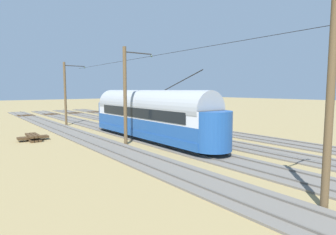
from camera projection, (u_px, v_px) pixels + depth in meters
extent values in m
plane|color=#937F51|center=(167.00, 138.00, 25.10)|extent=(220.00, 220.00, 0.00)
cube|color=#666059|center=(214.00, 131.00, 28.76)|extent=(2.80, 80.00, 0.10)
cube|color=#59544C|center=(209.00, 131.00, 28.32)|extent=(0.07, 80.00, 0.08)
cube|color=#59544C|center=(219.00, 130.00, 29.18)|extent=(0.07, 80.00, 0.08)
cube|color=#47331E|center=(93.00, 111.00, 54.06)|extent=(2.50, 0.24, 0.08)
cube|color=#47331E|center=(94.00, 112.00, 53.54)|extent=(2.50, 0.24, 0.08)
cube|color=#47331E|center=(96.00, 112.00, 53.03)|extent=(2.50, 0.24, 0.08)
cube|color=#47331E|center=(97.00, 112.00, 52.52)|extent=(2.50, 0.24, 0.08)
cube|color=#47331E|center=(98.00, 112.00, 52.00)|extent=(2.50, 0.24, 0.08)
cube|color=#666059|center=(184.00, 135.00, 26.31)|extent=(2.80, 80.00, 0.10)
cube|color=#59544C|center=(178.00, 135.00, 25.87)|extent=(0.07, 80.00, 0.08)
cube|color=#59544C|center=(190.00, 133.00, 26.74)|extent=(0.07, 80.00, 0.08)
cube|color=#47331E|center=(72.00, 113.00, 51.61)|extent=(2.50, 0.24, 0.08)
cube|color=#47331E|center=(73.00, 113.00, 51.10)|extent=(2.50, 0.24, 0.08)
cube|color=#47331E|center=(75.00, 113.00, 50.59)|extent=(2.50, 0.24, 0.08)
cube|color=#47331E|center=(76.00, 113.00, 50.07)|extent=(2.50, 0.24, 0.08)
cube|color=#47331E|center=(77.00, 113.00, 49.56)|extent=(2.50, 0.24, 0.08)
cube|color=#666059|center=(149.00, 140.00, 23.87)|extent=(2.80, 80.00, 0.10)
cube|color=#59544C|center=(142.00, 139.00, 23.43)|extent=(0.07, 80.00, 0.08)
cube|color=#59544C|center=(156.00, 138.00, 24.29)|extent=(0.07, 80.00, 0.08)
cube|color=#47331E|center=(49.00, 114.00, 49.17)|extent=(2.50, 0.24, 0.08)
cube|color=#47331E|center=(50.00, 114.00, 48.66)|extent=(2.50, 0.24, 0.08)
cube|color=#47331E|center=(51.00, 114.00, 48.14)|extent=(2.50, 0.24, 0.08)
cube|color=#47331E|center=(52.00, 114.00, 47.63)|extent=(2.50, 0.24, 0.08)
cube|color=#47331E|center=(53.00, 115.00, 47.11)|extent=(2.50, 0.24, 0.08)
cube|color=#666059|center=(105.00, 145.00, 21.43)|extent=(2.80, 80.00, 0.10)
cube|color=#59544C|center=(96.00, 145.00, 20.98)|extent=(0.07, 80.00, 0.08)
cube|color=#59544C|center=(113.00, 143.00, 21.85)|extent=(0.07, 80.00, 0.08)
cube|color=#47331E|center=(24.00, 115.00, 46.73)|extent=(2.50, 0.24, 0.08)
cube|color=#47331E|center=(25.00, 115.00, 46.21)|extent=(2.50, 0.24, 0.08)
cube|color=#47331E|center=(26.00, 115.00, 45.70)|extent=(2.50, 0.24, 0.08)
cube|color=#47331E|center=(26.00, 116.00, 45.18)|extent=(2.50, 0.24, 0.08)
cube|color=#47331E|center=(27.00, 116.00, 44.67)|extent=(2.50, 0.24, 0.08)
cube|color=#1E4C93|center=(149.00, 132.00, 23.71)|extent=(2.65, 14.75, 0.55)
cube|color=#1E4C93|center=(149.00, 124.00, 23.63)|extent=(2.55, 14.75, 0.95)
cube|color=silver|center=(149.00, 112.00, 23.53)|extent=(2.55, 14.75, 1.05)
cylinder|color=#999EA3|center=(149.00, 106.00, 23.48)|extent=(2.65, 14.46, 2.65)
cylinder|color=#1E4C93|center=(111.00, 115.00, 29.40)|extent=(2.55, 2.55, 2.55)
cylinder|color=#1E4C93|center=(212.00, 131.00, 17.81)|extent=(2.55, 2.55, 2.55)
cube|color=black|center=(106.00, 105.00, 30.20)|extent=(1.63, 0.08, 0.36)
cube|color=black|center=(106.00, 107.00, 30.26)|extent=(1.73, 0.06, 0.80)
cube|color=black|center=(162.00, 111.00, 24.31)|extent=(0.04, 12.39, 0.80)
cube|color=black|center=(136.00, 113.00, 22.75)|extent=(0.04, 12.39, 0.80)
cylinder|color=silver|center=(106.00, 116.00, 30.42)|extent=(0.24, 0.06, 0.24)
cube|color=gray|center=(107.00, 124.00, 30.46)|extent=(1.94, 0.12, 0.20)
cylinder|color=black|center=(182.00, 81.00, 19.88)|extent=(0.07, 4.21, 1.41)
cylinder|color=black|center=(129.00, 127.00, 27.89)|extent=(0.10, 0.76, 0.76)
cylinder|color=black|center=(117.00, 129.00, 27.02)|extent=(0.10, 0.76, 0.76)
cylinder|color=black|center=(193.00, 141.00, 20.42)|extent=(0.10, 0.76, 0.76)
cylinder|color=black|center=(178.00, 143.00, 19.55)|extent=(0.10, 0.76, 0.76)
cylinder|color=brown|center=(65.00, 94.00, 33.43)|extent=(0.28, 0.28, 7.64)
cylinder|color=#2D2D2D|center=(75.00, 66.00, 33.84)|extent=(2.49, 0.10, 0.10)
sphere|color=#334733|center=(85.00, 68.00, 34.61)|extent=(0.16, 0.16, 0.16)
cylinder|color=brown|center=(125.00, 96.00, 21.60)|extent=(0.28, 0.28, 7.64)
cylinder|color=#2D2D2D|center=(138.00, 53.00, 22.02)|extent=(2.49, 0.10, 0.10)
sphere|color=#334733|center=(151.00, 56.00, 22.78)|extent=(0.16, 0.16, 0.16)
cylinder|color=brown|center=(330.00, 104.00, 9.78)|extent=(0.28, 0.28, 7.64)
cylinder|color=black|center=(151.00, 56.00, 22.78)|extent=(0.03, 33.91, 0.03)
cylinder|color=black|center=(75.00, 66.00, 33.84)|extent=(2.49, 0.02, 0.02)
cylinder|color=black|center=(181.00, 119.00, 35.65)|extent=(0.08, 0.08, 1.10)
cylinder|color=red|center=(181.00, 114.00, 35.58)|extent=(0.30, 0.30, 0.03)
cylinder|color=#262626|center=(180.00, 121.00, 35.56)|extent=(0.33, 0.04, 0.54)
cube|color=#47331E|center=(37.00, 139.00, 23.87)|extent=(0.24, 2.40, 0.18)
cube|color=#47331E|center=(33.00, 140.00, 23.69)|extent=(0.24, 2.40, 0.18)
cube|color=#47331E|center=(29.00, 140.00, 23.50)|extent=(0.24, 2.40, 0.18)
cube|color=#47331E|center=(32.00, 137.00, 23.90)|extent=(2.40, 0.24, 0.18)
cube|color=#47331E|center=(33.00, 137.00, 23.67)|extent=(2.40, 0.24, 0.18)
cube|color=#47331E|center=(34.00, 138.00, 23.43)|extent=(2.40, 0.24, 0.18)
cube|color=#47331E|center=(37.00, 135.00, 23.83)|extent=(0.24, 2.40, 0.18)
cube|color=#47331E|center=(33.00, 135.00, 23.65)|extent=(0.24, 2.40, 0.18)
cube|color=#47331E|center=(29.00, 136.00, 23.47)|extent=(0.24, 2.40, 0.18)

